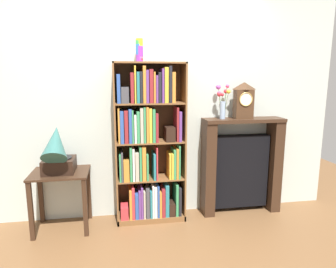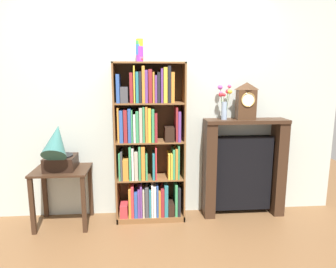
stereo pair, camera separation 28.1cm
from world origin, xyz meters
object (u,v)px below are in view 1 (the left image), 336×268
mantel_clock (244,100)px  fireplace_mantel (241,166)px  cup_stack (139,50)px  gramophone (57,152)px  flower_vase (223,101)px  bookshelf (149,148)px  side_table_left (61,186)px

mantel_clock → fireplace_mantel: bearing=60.5°
cup_stack → gramophone: size_ratio=0.43×
cup_stack → flower_vase: size_ratio=0.62×
fireplace_mantel → flower_vase: bearing=-177.1°
fireplace_mantel → gramophone: bearing=-174.7°
bookshelf → flower_vase: (0.85, 0.04, 0.51)m
side_table_left → gramophone: bearing=-90.0°
fireplace_mantel → side_table_left: bearing=-176.6°
bookshelf → gramophone: (-0.94, -0.14, 0.04)m
cup_stack → mantel_clock: (1.18, -0.02, -0.54)m
gramophone → side_table_left: bearing=90.0°
bookshelf → flower_vase: bearing=2.5°
flower_vase → gramophone: bearing=-174.4°
bookshelf → mantel_clock: (1.09, 0.03, 0.51)m
bookshelf → fireplace_mantel: 1.14m
bookshelf → flower_vase: size_ratio=4.54×
bookshelf → cup_stack: 1.05m
bookshelf → gramophone: 0.95m
cup_stack → gramophone: 1.34m
bookshelf → mantel_clock: size_ratio=4.26×
mantel_clock → flower_vase: mantel_clock is taller
flower_vase → cup_stack: bearing=179.7°
mantel_clock → side_table_left: bearing=-177.3°
side_table_left → flower_vase: bearing=3.4°
gramophone → bookshelf: bearing=8.3°
gramophone → flower_vase: bearing=5.6°
bookshelf → side_table_left: bearing=-175.8°
side_table_left → gramophone: size_ratio=1.14×
mantel_clock → bookshelf: bearing=-178.6°
fireplace_mantel → mantel_clock: mantel_clock is taller
side_table_left → mantel_clock: 2.21m
mantel_clock → flower_vase: size_ratio=1.06×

